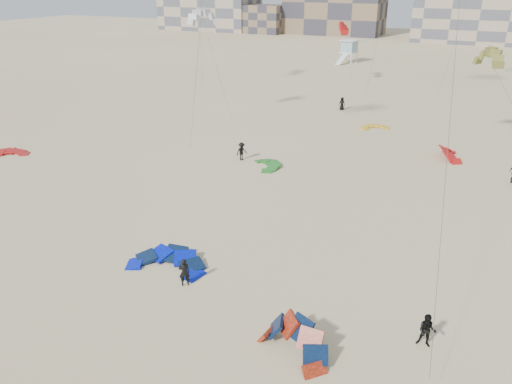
% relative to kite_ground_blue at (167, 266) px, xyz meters
% --- Properties ---
extents(ground, '(320.00, 320.00, 0.00)m').
position_rel_kite_ground_blue_xyz_m(ground, '(0.99, -4.11, 0.00)').
color(ground, beige).
rests_on(ground, ground).
extents(kite_ground_blue, '(5.07, 5.29, 2.08)m').
position_rel_kite_ground_blue_xyz_m(kite_ground_blue, '(0.00, 0.00, 0.00)').
color(kite_ground_blue, '#021CE0').
rests_on(kite_ground_blue, ground).
extents(kite_ground_orange, '(5.01, 4.97, 3.76)m').
position_rel_kite_ground_blue_xyz_m(kite_ground_orange, '(9.49, -3.80, 0.00)').
color(kite_ground_orange, red).
rests_on(kite_ground_orange, ground).
extents(kite_ground_red, '(5.24, 5.19, 1.19)m').
position_rel_kite_ground_blue_xyz_m(kite_ground_red, '(-25.45, 10.16, 0.00)').
color(kite_ground_red, red).
rests_on(kite_ground_red, ground).
extents(kite_ground_green, '(4.57, 4.53, 1.10)m').
position_rel_kite_ground_blue_xyz_m(kite_ground_green, '(-1.44, 18.07, 0.00)').
color(kite_ground_green, '#207A20').
rests_on(kite_ground_green, ground).
extents(kite_ground_red_far, '(4.29, 4.18, 3.26)m').
position_rel_kite_ground_blue_xyz_m(kite_ground_red_far, '(13.46, 27.40, 0.00)').
color(kite_ground_red_far, red).
rests_on(kite_ground_red_far, ground).
extents(kite_ground_yellow, '(4.13, 4.18, 0.55)m').
position_rel_kite_ground_blue_xyz_m(kite_ground_yellow, '(4.65, 34.59, 0.00)').
color(kite_ground_yellow, '#F9AE1B').
rests_on(kite_ground_yellow, ground).
extents(kitesurfer_main, '(0.73, 0.68, 1.67)m').
position_rel_kite_ground_blue_xyz_m(kitesurfer_main, '(2.05, -1.26, 0.84)').
color(kitesurfer_main, black).
rests_on(kitesurfer_main, ground).
extents(kitesurfer_b, '(0.84, 0.67, 1.70)m').
position_rel_kite_ground_blue_xyz_m(kitesurfer_b, '(14.94, -0.77, 0.85)').
color(kitesurfer_b, black).
rests_on(kitesurfer_b, ground).
extents(kitesurfer_c, '(1.11, 1.28, 1.72)m').
position_rel_kite_ground_blue_xyz_m(kitesurfer_c, '(-4.28, 18.60, 0.86)').
color(kitesurfer_c, black).
rests_on(kitesurfer_c, ground).
extents(kitesurfer_e, '(0.82, 0.54, 1.65)m').
position_rel_kite_ground_blue_xyz_m(kitesurfer_e, '(-1.08, 41.20, 0.82)').
color(kitesurfer_e, black).
rests_on(kitesurfer_e, ground).
extents(kite_fly_grey, '(6.11, 4.66, 11.92)m').
position_rel_kite_ground_blue_xyz_m(kite_fly_grey, '(-14.01, 28.82, 11.63)').
color(kite_fly_grey, white).
rests_on(kite_fly_grey, ground).
extents(kite_fly_olive, '(8.30, 9.87, 9.04)m').
position_rel_kite_ground_blue_xyz_m(kite_fly_olive, '(15.29, 31.34, 8.84)').
color(kite_fly_olive, olive).
rests_on(kite_fly_olive, ground).
extents(kite_fly_red, '(4.57, 4.42, 9.07)m').
position_rel_kite_ground_blue_xyz_m(kite_fly_red, '(-5.87, 57.01, 8.45)').
color(kite_fly_red, red).
rests_on(kite_fly_red, ground).
extents(lifeguard_tower_far, '(3.74, 6.38, 4.40)m').
position_rel_kite_ground_blue_xyz_m(lifeguard_tower_far, '(-10.51, 78.81, 2.18)').
color(lifeguard_tower_far, white).
rests_on(lifeguard_tower_far, ground).
extents(condo_west_a, '(30.00, 15.00, 14.00)m').
position_rel_kite_ground_blue_xyz_m(condo_west_a, '(-69.01, 125.89, 7.00)').
color(condo_west_a, tan).
rests_on(condo_west_a, ground).
extents(condo_west_b, '(28.00, 14.00, 18.00)m').
position_rel_kite_ground_blue_xyz_m(condo_west_b, '(-29.01, 129.89, 9.00)').
color(condo_west_b, '#7C624B').
rests_on(condo_west_b, ground).
extents(condo_mid, '(32.00, 16.00, 12.00)m').
position_rel_kite_ground_blue_xyz_m(condo_mid, '(10.99, 125.89, 6.00)').
color(condo_mid, tan).
rests_on(condo_mid, ground).
extents(condo_fill_left, '(12.00, 10.00, 8.00)m').
position_rel_kite_ground_blue_xyz_m(condo_fill_left, '(-49.01, 123.89, 4.00)').
color(condo_fill_left, '#7C624B').
rests_on(condo_fill_left, ground).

